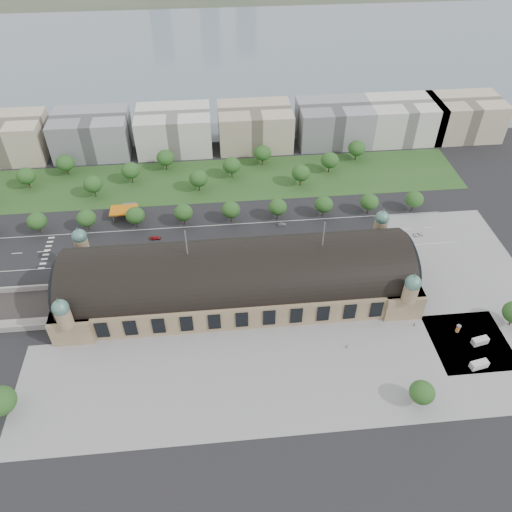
{
  "coord_description": "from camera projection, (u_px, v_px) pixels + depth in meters",
  "views": [
    {
      "loc": [
        -7.34,
        -152.48,
        157.55
      ],
      "look_at": [
        8.55,
        9.09,
        14.0
      ],
      "focal_mm": 35.0,
      "sensor_mm": 36.0,
      "label": 1
    }
  ],
  "objects": [
    {
      "name": "pedestrian_4",
      "position": [
        424.0,
        391.0,
        181.17
      ],
      "size": [
        1.16,
        0.9,
        1.65
      ],
      "primitive_type": "imported",
      "rotation": [
        0.0,
        0.0,
        3.62
      ],
      "color": "gray",
      "rests_on": "ground"
    },
    {
      "name": "van_south",
      "position": [
        478.0,
        365.0,
        188.93
      ],
      "size": [
        7.23,
        3.97,
        2.96
      ],
      "rotation": [
        0.0,
        0.0,
        0.19
      ],
      "color": "#BCBCBE",
      "rests_on": "ground"
    },
    {
      "name": "tree_row_3",
      "position": [
        135.0,
        215.0,
        249.65
      ],
      "size": [
        9.6,
        9.6,
        11.52
      ],
      "color": "#2D2116",
      "rests_on": "ground"
    },
    {
      "name": "parked_car_1",
      "position": [
        86.0,
        271.0,
        228.67
      ],
      "size": [
        6.26,
        5.33,
        1.6
      ],
      "primitive_type": "imported",
      "rotation": [
        0.0,
        0.0,
        -1.0
      ],
      "color": "maroon",
      "rests_on": "ground"
    },
    {
      "name": "parked_car_0",
      "position": [
        114.0,
        264.0,
        232.52
      ],
      "size": [
        5.04,
        4.2,
        1.63
      ],
      "primitive_type": "imported",
      "rotation": [
        0.0,
        0.0,
        -0.97
      ],
      "color": "black",
      "rests_on": "ground"
    },
    {
      "name": "station",
      "position": [
        238.0,
        278.0,
        211.77
      ],
      "size": [
        150.0,
        48.4,
        44.3
      ],
      "color": "tan",
      "rests_on": "ground"
    },
    {
      "name": "office_6",
      "position": [
        403.0,
        120.0,
        318.22
      ],
      "size": [
        45.0,
        32.0,
        24.0
      ],
      "primitive_type": "cube",
      "color": "silver",
      "rests_on": "ground"
    },
    {
      "name": "tree_row_8",
      "position": [
        369.0,
        202.0,
        258.45
      ],
      "size": [
        9.6,
        9.6,
        11.52
      ],
      "color": "#2D2116",
      "rests_on": "ground"
    },
    {
      "name": "office_4",
      "position": [
        255.0,
        127.0,
        311.25
      ],
      "size": [
        45.0,
        32.0,
        24.0
      ],
      "primitive_type": "cube",
      "color": "#BDB094",
      "rests_on": "ground"
    },
    {
      "name": "office_5",
      "position": [
        333.0,
        123.0,
        314.92
      ],
      "size": [
        45.0,
        32.0,
        24.0
      ],
      "primitive_type": "cube",
      "color": "gray",
      "rests_on": "ground"
    },
    {
      "name": "tree_belt_11",
      "position": [
        357.0,
        148.0,
        298.82
      ],
      "size": [
        10.4,
        10.4,
        12.48
      ],
      "color": "#2D2116",
      "rests_on": "ground"
    },
    {
      "name": "tree_row_7",
      "position": [
        324.0,
        204.0,
        256.69
      ],
      "size": [
        9.6,
        9.6,
        11.52
      ],
      "color": "#2D2116",
      "rests_on": "ground"
    },
    {
      "name": "grass_belt",
      "position": [
        201.0,
        181.0,
        286.81
      ],
      "size": [
        300.0,
        45.0,
        0.1
      ],
      "primitive_type": "cube",
      "color": "#264B1E",
      "rests_on": "ground"
    },
    {
      "name": "office_2",
      "position": [
        92.0,
        134.0,
        303.92
      ],
      "size": [
        45.0,
        32.0,
        24.0
      ],
      "primitive_type": "cube",
      "color": "gray",
      "rests_on": "ground"
    },
    {
      "name": "parked_car_2",
      "position": [
        145.0,
        264.0,
        232.82
      ],
      "size": [
        4.7,
        3.85,
        1.28
      ],
      "primitive_type": "imported",
      "rotation": [
        0.0,
        0.0,
        -1.02
      ],
      "color": "navy",
      "rests_on": "ground"
    },
    {
      "name": "tree_belt_7",
      "position": [
        232.0,
        165.0,
        284.29
      ],
      "size": [
        10.4,
        10.4,
        12.48
      ],
      "color": "#2D2116",
      "rests_on": "ground"
    },
    {
      "name": "bus_mid",
      "position": [
        232.0,
        246.0,
        240.8
      ],
      "size": [
        11.07,
        2.59,
        3.08
      ],
      "primitive_type": "imported",
      "rotation": [
        0.0,
        0.0,
        1.57
      ],
      "color": "beige",
      "rests_on": "ground"
    },
    {
      "name": "office_3",
      "position": [
        174.0,
        130.0,
        307.59
      ],
      "size": [
        45.0,
        32.0,
        24.0
      ],
      "primitive_type": "cube",
      "color": "silver",
      "rests_on": "ground"
    },
    {
      "name": "tree_belt_3",
      "position": [
        93.0,
        184.0,
        269.77
      ],
      "size": [
        10.4,
        10.4,
        12.48
      ],
      "color": "#2D2116",
      "rests_on": "ground"
    },
    {
      "name": "traffic_car_5",
      "position": [
        282.0,
        224.0,
        255.12
      ],
      "size": [
        4.26,
        1.9,
        1.36
      ],
      "primitive_type": "imported",
      "rotation": [
        0.0,
        0.0,
        1.45
      ],
      "color": "slate",
      "rests_on": "ground"
    },
    {
      "name": "tree_belt_1",
      "position": [
        26.0,
        176.0,
        275.93
      ],
      "size": [
        10.4,
        10.4,
        12.48
      ],
      "color": "#2D2116",
      "rests_on": "ground"
    },
    {
      "name": "traffic_car_4",
      "position": [
        208.0,
        255.0,
        237.3
      ],
      "size": [
        4.27,
        1.85,
        1.43
      ],
      "primitive_type": "imported",
      "rotation": [
        0.0,
        0.0,
        -1.61
      ],
      "color": "#211B4B",
      "rests_on": "ground"
    },
    {
      "name": "plaza_east",
      "position": [
        465.0,
        279.0,
        226.13
      ],
      "size": [
        56.0,
        100.0,
        0.12
      ],
      "primitive_type": "cube",
      "color": "gray",
      "rests_on": "ground"
    },
    {
      "name": "tree_row_5",
      "position": [
        231.0,
        210.0,
        253.17
      ],
      "size": [
        9.6,
        9.6,
        11.52
      ],
      "color": "#2D2116",
      "rests_on": "ground"
    },
    {
      "name": "traffic_car_3",
      "position": [
        155.0,
        238.0,
        246.84
      ],
      "size": [
        5.03,
        2.05,
        1.46
      ],
      "primitive_type": "imported",
      "rotation": [
        0.0,
        0.0,
        1.57
      ],
      "color": "maroon",
      "rests_on": "ground"
    },
    {
      "name": "parked_car_4",
      "position": [
        142.0,
        263.0,
        233.12
      ],
      "size": [
        4.18,
        3.21,
        1.32
      ],
      "primitive_type": "imported",
      "rotation": [
        0.0,
        0.0,
        -1.05
      ],
      "color": "silver",
      "rests_on": "ground"
    },
    {
      "name": "tree_row_2",
      "position": [
        86.0,
        218.0,
        247.89
      ],
      "size": [
        9.6,
        9.6,
        11.52
      ],
      "color": "#2D2116",
      "rests_on": "ground"
    },
    {
      "name": "tree_plaza_s",
      "position": [
        422.0,
        392.0,
        173.74
      ],
      "size": [
        9.0,
        9.0,
        10.64
      ],
      "color": "#2D2116",
      "rests_on": "ground"
    },
    {
      "name": "pedestrian_0",
      "position": [
        347.0,
        347.0,
        196.07
      ],
      "size": [
        0.88,
        0.52,
        1.78
      ],
      "primitive_type": "imported",
      "rotation": [
        0.0,
        0.0,
        -0.02
      ],
      "color": "gray",
      "rests_on": "ground"
    },
    {
      "name": "tree_belt_5",
      "position": [
        165.0,
        158.0,
        290.45
      ],
      "size": [
        10.4,
        10.4,
        12.48
      ],
      "color": "#2D2116",
      "rests_on": "ground"
    },
    {
      "name": "lake",
      "position": [
        214.0,
        53.0,
        440.75
      ],
      "size": [
        700.0,
        320.0,
        0.08
      ],
      "primitive_type": "cube",
      "color": "slate",
      "rests_on": "ground"
    },
    {
      "name": "petrol_station",
      "position": [
        127.0,
        209.0,
        261.34
      ],
      "size": [
        14.0,
        13.0,
        5.05
      ],
      "color": "#C6650B",
      "rests_on": "ground"
    },
    {
      "name": "tree_belt_2",
      "position": [
        65.0,
        163.0,
        286.27
      ],
      "size": [
        10.4,
        10.4,
        12.48
      ],
      "color": "#2D2116",
      "rests_on": "ground"
    },
    {
      "name": "pedestrian_2",
      "position": [
        414.0,
        325.0,
        204.73
      ],
      "size": [
        0.5,
        0.8,
        1.57
      ],
      "primitive_type": "imported",
      "rotation": [
        0.0,
        0.0,
        1.65
      ],
      "color": "gray",
      "rests_on": "ground"
    },
    {
      "name": "traffic_car_2",
      "position": [
        127.0,
        256.0,
        236.67
      ],
      "size": [
        6.12,
        3.46,
        1.61
      ],
      "primitive_type": "imported",
      "rotation": [
        0.0,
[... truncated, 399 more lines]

